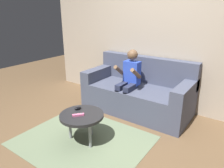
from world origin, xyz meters
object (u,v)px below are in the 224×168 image
person_seated_on_couch (129,79)px  game_remote_pink_near_edge (78,115)px  coffee_table (82,117)px  nunchuk_black (78,108)px  couch (138,93)px

person_seated_on_couch → game_remote_pink_near_edge: (-0.06, -1.08, -0.19)m
person_seated_on_couch → coffee_table: 1.05m
nunchuk_black → person_seated_on_couch: bearing=79.4°
person_seated_on_couch → game_remote_pink_near_edge: person_seated_on_couch is taller
couch → person_seated_on_couch: (-0.07, -0.18, 0.28)m
coffee_table → game_remote_pink_near_edge: bearing=-92.1°
coffee_table → game_remote_pink_near_edge: size_ratio=4.14×
couch → game_remote_pink_near_edge: 1.27m
person_seated_on_couch → game_remote_pink_near_edge: 1.10m
game_remote_pink_near_edge → nunchuk_black: size_ratio=1.31×
coffee_table → couch: bearing=83.8°
couch → person_seated_on_couch: 0.34m
coffee_table → nunchuk_black: (-0.12, 0.06, 0.06)m
couch → nunchuk_black: 1.18m
person_seated_on_couch → nunchuk_black: (-0.18, -0.96, -0.18)m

